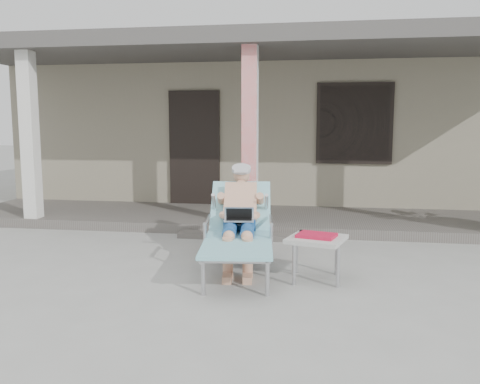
# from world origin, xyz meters

# --- Properties ---
(ground) EXTENTS (60.00, 60.00, 0.00)m
(ground) POSITION_xyz_m (0.00, 0.00, 0.00)
(ground) COLOR #9E9E99
(ground) RESTS_ON ground
(house) EXTENTS (10.40, 5.40, 3.30)m
(house) POSITION_xyz_m (0.00, 6.50, 1.67)
(house) COLOR #9F967E
(house) RESTS_ON ground
(porch_deck) EXTENTS (10.00, 2.00, 0.15)m
(porch_deck) POSITION_xyz_m (0.00, 3.00, 0.07)
(porch_deck) COLOR #605B56
(porch_deck) RESTS_ON ground
(porch_overhang) EXTENTS (10.00, 2.30, 2.85)m
(porch_overhang) POSITION_xyz_m (0.00, 2.95, 2.79)
(porch_overhang) COLOR silver
(porch_overhang) RESTS_ON porch_deck
(porch_step) EXTENTS (2.00, 0.30, 0.07)m
(porch_step) POSITION_xyz_m (0.00, 1.85, 0.04)
(porch_step) COLOR #605B56
(porch_step) RESTS_ON ground
(lounger) EXTENTS (0.93, 1.96, 1.24)m
(lounger) POSITION_xyz_m (0.14, 0.33, 0.76)
(lounger) COLOR #B7B7BC
(lounger) RESTS_ON ground
(side_table) EXTENTS (0.69, 0.69, 0.50)m
(side_table) POSITION_xyz_m (1.01, 0.05, 0.42)
(side_table) COLOR #B7B7B2
(side_table) RESTS_ON ground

